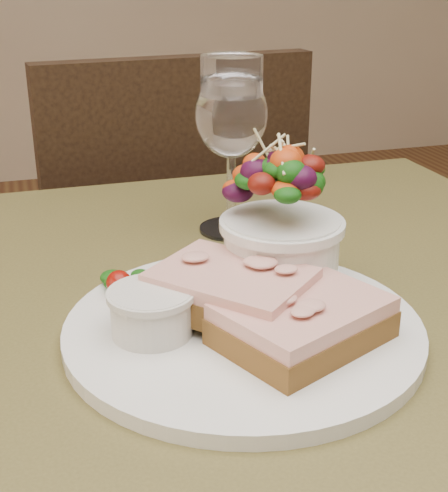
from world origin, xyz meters
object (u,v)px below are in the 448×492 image
object	(u,v)px
sandwich_front	(302,321)
sandwich_back	(231,290)
dinner_plate	(243,328)
wine_glass	(231,120)
chair_far	(158,360)
cafe_table	(235,414)
ramekin	(152,310)
salad_bowl	(282,221)

from	to	relation	value
sandwich_front	sandwich_back	world-z (taller)	sandwich_back
dinner_plate	wine_glass	xyz separation A→B (m)	(0.06, 0.22, 0.12)
chair_far	sandwich_back	xyz separation A→B (m)	(-0.07, -0.69, 0.49)
cafe_table	ramekin	world-z (taller)	ramekin
cafe_table	sandwich_front	xyz separation A→B (m)	(0.03, -0.07, 0.13)
cafe_table	dinner_plate	size ratio (longest dim) A/B	2.82
chair_far	cafe_table	bearing A→B (deg)	80.12
ramekin	chair_far	bearing A→B (deg)	79.17
sandwich_front	wine_glass	size ratio (longest dim) A/B	0.84
cafe_table	ramekin	xyz separation A→B (m)	(-0.08, -0.03, 0.13)
sandwich_back	wine_glass	xyz separation A→B (m)	(0.07, 0.21, 0.09)
sandwich_front	sandwich_back	distance (m)	0.06
sandwich_back	salad_bowl	bearing A→B (deg)	86.21
ramekin	wine_glass	world-z (taller)	wine_glass
ramekin	salad_bowl	size ratio (longest dim) A/B	0.49
cafe_table	wine_glass	world-z (taller)	wine_glass
sandwich_front	cafe_table	bearing A→B (deg)	87.84
sandwich_front	wine_glass	bearing A→B (deg)	60.46
sandwich_front	chair_far	bearing A→B (deg)	64.16
chair_far	wine_glass	distance (m)	0.75
chair_far	ramekin	bearing A→B (deg)	74.15
sandwich_front	salad_bowl	xyz separation A→B (m)	(0.02, 0.10, 0.04)
sandwich_front	sandwich_back	size ratio (longest dim) A/B	0.99
cafe_table	sandwich_back	size ratio (longest dim) A/B	5.42
chair_far	dinner_plate	size ratio (longest dim) A/B	3.17
salad_bowl	wine_glass	xyz separation A→B (m)	(0.01, 0.17, 0.05)
chair_far	salad_bowl	bearing A→B (deg)	84.24
dinner_plate	ramekin	bearing A→B (deg)	177.22
dinner_plate	chair_far	bearing A→B (deg)	85.01
cafe_table	sandwich_back	xyz separation A→B (m)	(-0.01, -0.02, 0.14)
ramekin	sandwich_back	bearing A→B (deg)	5.21
ramekin	salad_bowl	xyz separation A→B (m)	(0.13, 0.05, 0.04)
cafe_table	dinner_plate	xyz separation A→B (m)	(-0.00, -0.03, 0.11)
ramekin	wine_glass	xyz separation A→B (m)	(0.13, 0.22, 0.09)
cafe_table	chair_far	bearing A→B (deg)	85.14
ramekin	salad_bowl	distance (m)	0.14
dinner_plate	sandwich_front	size ratio (longest dim) A/B	1.94
cafe_table	wine_glass	bearing A→B (deg)	73.59
ramekin	salad_bowl	world-z (taller)	salad_bowl
chair_far	sandwich_back	size ratio (longest dim) A/B	6.10
cafe_table	dinner_plate	world-z (taller)	dinner_plate
sandwich_front	wine_glass	distance (m)	0.28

